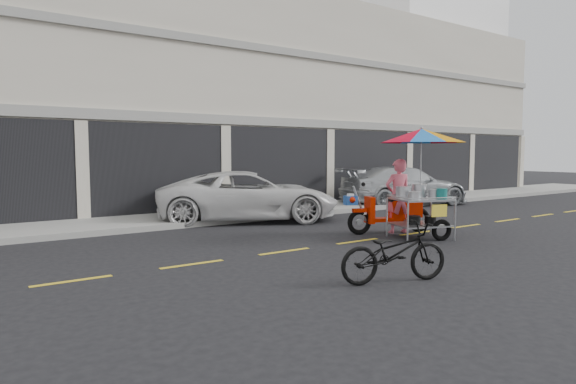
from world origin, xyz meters
TOP-DOWN VIEW (x-y plane):
  - ground at (0.00, 0.00)m, footprint 90.00×90.00m
  - sidewalk at (0.00, 5.50)m, footprint 45.00×3.00m
  - shophouse_block at (2.82, 10.59)m, footprint 36.00×8.11m
  - centerline at (0.00, 0.00)m, footprint 42.00×0.10m
  - white_pickup at (-0.35, 4.33)m, footprint 5.81×4.43m
  - silver_pickup at (6.74, 4.70)m, footprint 5.43×3.20m
  - near_bicycle at (-1.91, -2.88)m, footprint 1.88×1.12m
  - food_vendor_rig at (1.54, -0.19)m, footprint 2.58×2.63m

SIDE VIEW (x-z plane):
  - ground at x=0.00m, z-range 0.00..0.00m
  - centerline at x=0.00m, z-range 0.00..0.01m
  - sidewalk at x=0.00m, z-range 0.00..0.15m
  - near_bicycle at x=-1.91m, z-range 0.00..0.93m
  - white_pickup at x=-0.35m, z-range 0.00..1.47m
  - silver_pickup at x=6.74m, z-range 0.00..1.48m
  - food_vendor_rig at x=1.54m, z-range 0.34..2.97m
  - shophouse_block at x=2.82m, z-range -0.96..9.44m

